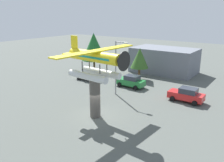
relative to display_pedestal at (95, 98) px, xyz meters
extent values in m
plane|color=#515651|center=(0.00, 0.00, -2.11)|extent=(140.00, 140.00, 0.00)
cylinder|color=#4C4742|center=(0.00, 0.00, 0.00)|extent=(1.10, 1.10, 4.21)
cylinder|color=silver|center=(-0.07, -1.00, 2.46)|extent=(4.84, 1.04, 0.70)
cylinder|color=#333338|center=(1.16, -0.58, 3.26)|extent=(0.11, 0.11, 0.90)
cylinder|color=#333338|center=(-1.23, -0.41, 3.26)|extent=(0.11, 0.11, 0.90)
cylinder|color=silver|center=(0.07, 1.00, 2.46)|extent=(4.84, 1.04, 0.70)
cylinder|color=#333338|center=(1.23, 0.41, 3.26)|extent=(0.11, 0.11, 0.90)
cylinder|color=#333338|center=(-1.16, 0.58, 3.26)|extent=(0.11, 0.11, 0.90)
cylinder|color=yellow|center=(0.00, 0.00, 4.26)|extent=(6.26, 1.53, 1.10)
cube|color=teal|center=(0.20, -0.01, 4.26)|extent=(4.41, 1.44, 0.20)
cone|color=#262628|center=(3.24, -0.23, 4.26)|extent=(0.76, 0.93, 0.88)
cylinder|color=black|center=(3.64, -0.26, 4.26)|extent=(0.17, 1.80, 1.80)
cube|color=yellow|center=(0.40, -0.03, 4.87)|extent=(1.83, 10.45, 0.12)
cube|color=yellow|center=(-2.79, 0.20, 4.36)|extent=(0.90, 2.84, 0.10)
cube|color=yellow|center=(-2.79, 0.20, 5.46)|extent=(0.91, 0.18, 1.30)
cube|color=silver|center=(-9.69, 10.08, -1.39)|extent=(4.20, 1.70, 0.80)
cube|color=#2D333D|center=(-9.44, 10.08, -0.67)|extent=(2.00, 1.56, 0.64)
cylinder|color=black|center=(-11.04, 10.98, -1.79)|extent=(0.64, 0.22, 0.64)
cylinder|color=black|center=(-11.04, 9.18, -1.79)|extent=(0.64, 0.22, 0.64)
cylinder|color=black|center=(-8.34, 10.98, -1.79)|extent=(0.64, 0.22, 0.64)
cylinder|color=black|center=(-8.34, 9.18, -1.79)|extent=(0.64, 0.22, 0.64)
cube|color=#237A38|center=(-2.31, 10.89, -1.39)|extent=(4.20, 1.70, 0.80)
cube|color=#2D333D|center=(-2.06, 10.89, -0.67)|extent=(2.00, 1.56, 0.64)
cylinder|color=black|center=(-3.66, 11.79, -1.79)|extent=(0.64, 0.22, 0.64)
cylinder|color=black|center=(-3.66, 9.99, -1.79)|extent=(0.64, 0.22, 0.64)
cylinder|color=black|center=(-0.96, 11.79, -1.79)|extent=(0.64, 0.22, 0.64)
cylinder|color=black|center=(-0.96, 9.99, -1.79)|extent=(0.64, 0.22, 0.64)
cube|color=red|center=(6.23, 9.81, -1.39)|extent=(4.20, 1.70, 0.80)
cube|color=#2D333D|center=(6.48, 9.81, -0.67)|extent=(2.00, 1.56, 0.64)
cylinder|color=black|center=(4.88, 10.71, -1.79)|extent=(0.64, 0.22, 0.64)
cylinder|color=black|center=(4.88, 8.91, -1.79)|extent=(0.64, 0.22, 0.64)
cylinder|color=black|center=(7.58, 10.71, -1.79)|extent=(0.64, 0.22, 0.64)
cylinder|color=black|center=(7.58, 8.91, -1.79)|extent=(0.64, 0.22, 0.64)
cylinder|color=gray|center=(-2.28, 7.01, 1.41)|extent=(0.18, 0.18, 7.03)
cylinder|color=gray|center=(-1.48, 7.01, 4.82)|extent=(1.60, 0.12, 0.12)
cube|color=silver|center=(-0.78, 7.01, 4.77)|extent=(0.50, 0.28, 0.20)
cube|color=slate|center=(-2.02, 22.00, 0.09)|extent=(11.09, 6.63, 4.39)
cylinder|color=brown|center=(-12.68, 15.09, -1.04)|extent=(0.36, 0.36, 2.14)
cone|color=#1E6028|center=(-12.68, 15.09, 2.47)|extent=(4.40, 4.40, 4.88)
cylinder|color=brown|center=(-3.32, 15.23, -1.15)|extent=(0.36, 0.36, 1.91)
cone|color=#335B23|center=(-3.32, 15.23, 1.41)|extent=(2.89, 2.89, 3.21)
camera|label=1|loc=(14.56, -17.36, 8.38)|focal=37.64mm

